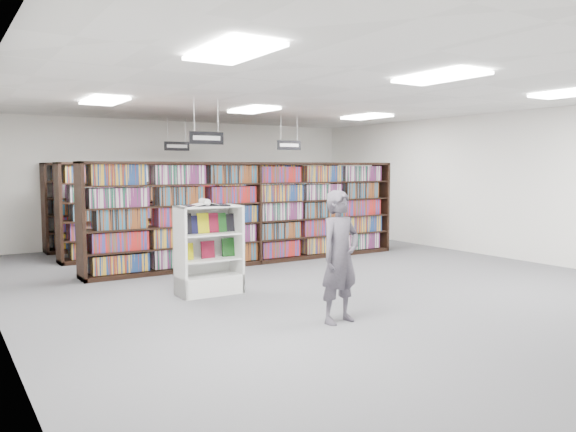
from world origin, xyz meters
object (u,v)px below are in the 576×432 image
endcap_display (208,264)px  bookshelf_row_near (254,213)px  shopper (340,257)px  open_book (205,204)px

endcap_display → bookshelf_row_near: bearing=46.8°
bookshelf_row_near → shopper: bearing=-105.4°
open_book → shopper: 2.55m
shopper → endcap_display: bearing=98.9°
bookshelf_row_near → open_book: bearing=-133.3°
endcap_display → shopper: shopper is taller
bookshelf_row_near → endcap_display: bookshelf_row_near is taller
endcap_display → shopper: size_ratio=0.82×
bookshelf_row_near → open_book: size_ratio=9.61×
endcap_display → shopper: bearing=-72.8°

